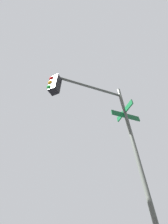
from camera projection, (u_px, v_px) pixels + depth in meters
name	position (u px, v px, depth m)	size (l,w,h in m)	color
traffic_signal_near	(95.00, 113.00, 4.56)	(2.46, 2.39, 5.95)	#474C47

